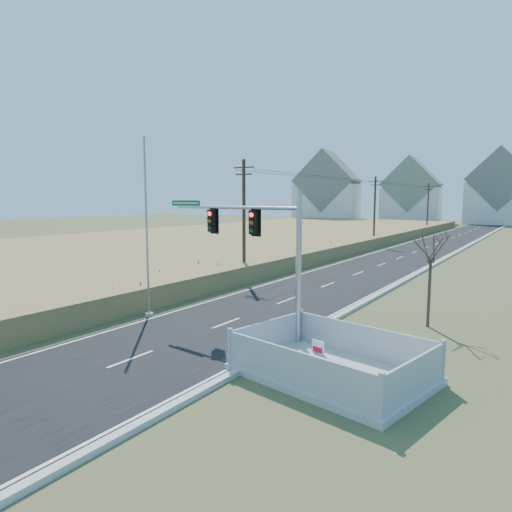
{
  "coord_description": "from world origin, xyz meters",
  "views": [
    {
      "loc": [
        12.99,
        -13.32,
        6.03
      ],
      "look_at": [
        1.42,
        4.48,
        3.4
      ],
      "focal_mm": 32.0,
      "sensor_mm": 36.0,
      "label": 1
    }
  ],
  "objects_px": {
    "open_sign": "(318,350)",
    "fence_enclosure": "(331,369)",
    "flagpole": "(147,246)",
    "traffic_signal_mast": "(264,247)",
    "bare_tree": "(431,245)"
  },
  "relations": [
    {
      "from": "open_sign",
      "to": "fence_enclosure",
      "type": "bearing_deg",
      "value": -35.34
    },
    {
      "from": "fence_enclosure",
      "to": "open_sign",
      "type": "relative_size",
      "value": 9.91
    },
    {
      "from": "flagpole",
      "to": "open_sign",
      "type": "bearing_deg",
      "value": -6.0
    },
    {
      "from": "traffic_signal_mast",
      "to": "flagpole",
      "type": "xyz_separation_m",
      "value": [
        -6.99,
        -0.06,
        -0.35
      ]
    },
    {
      "from": "open_sign",
      "to": "flagpole",
      "type": "bearing_deg",
      "value": -171.53
    },
    {
      "from": "traffic_signal_mast",
      "to": "bare_tree",
      "type": "xyz_separation_m",
      "value": [
        5.63,
        5.81,
        -0.09
      ]
    },
    {
      "from": "open_sign",
      "to": "flagpole",
      "type": "height_order",
      "value": "flagpole"
    },
    {
      "from": "flagpole",
      "to": "bare_tree",
      "type": "distance_m",
      "value": 13.92
    },
    {
      "from": "fence_enclosure",
      "to": "flagpole",
      "type": "xyz_separation_m",
      "value": [
        -11.3,
        2.43,
        3.38
      ]
    },
    {
      "from": "flagpole",
      "to": "traffic_signal_mast",
      "type": "bearing_deg",
      "value": 0.52
    },
    {
      "from": "fence_enclosure",
      "to": "bare_tree",
      "type": "distance_m",
      "value": 9.17
    },
    {
      "from": "bare_tree",
      "to": "open_sign",
      "type": "bearing_deg",
      "value": -109.61
    },
    {
      "from": "flagpole",
      "to": "bare_tree",
      "type": "xyz_separation_m",
      "value": [
        12.62,
        5.87,
        0.26
      ]
    },
    {
      "from": "traffic_signal_mast",
      "to": "open_sign",
      "type": "bearing_deg",
      "value": -12.71
    },
    {
      "from": "flagpole",
      "to": "bare_tree",
      "type": "relative_size",
      "value": 1.88
    }
  ]
}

